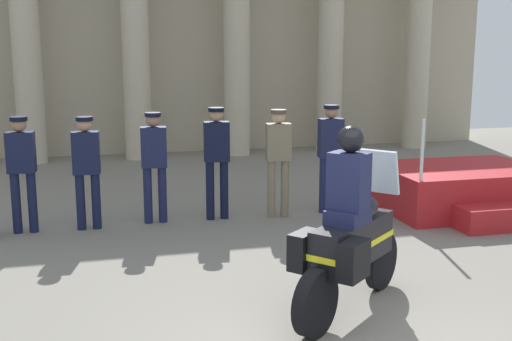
# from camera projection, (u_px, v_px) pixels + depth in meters

# --- Properties ---
(colonnade_backdrop) EXTENTS (16.31, 1.48, 5.87)m
(colonnade_backdrop) POSITION_uv_depth(u_px,v_px,m) (183.00, 24.00, 15.60)
(colonnade_backdrop) COLOR #B6AB91
(colonnade_backdrop) RESTS_ON ground_plane
(reviewing_stand) EXTENTS (2.52, 2.33, 1.61)m
(reviewing_stand) POSITION_uv_depth(u_px,v_px,m) (463.00, 190.00, 10.44)
(reviewing_stand) COLOR #B21E23
(reviewing_stand) RESTS_ON ground_plane
(officer_in_row_0) EXTENTS (0.40, 0.25, 1.67)m
(officer_in_row_0) POSITION_uv_depth(u_px,v_px,m) (22.00, 165.00, 9.09)
(officer_in_row_0) COLOR #141938
(officer_in_row_0) RESTS_ON ground_plane
(officer_in_row_1) EXTENTS (0.40, 0.25, 1.65)m
(officer_in_row_1) POSITION_uv_depth(u_px,v_px,m) (87.00, 164.00, 9.27)
(officer_in_row_1) COLOR #141938
(officer_in_row_1) RESTS_ON ground_plane
(officer_in_row_2) EXTENTS (0.40, 0.25, 1.68)m
(officer_in_row_2) POSITION_uv_depth(u_px,v_px,m) (154.00, 158.00, 9.62)
(officer_in_row_2) COLOR #191E42
(officer_in_row_2) RESTS_ON ground_plane
(officer_in_row_3) EXTENTS (0.40, 0.25, 1.73)m
(officer_in_row_3) POSITION_uv_depth(u_px,v_px,m) (217.00, 154.00, 9.81)
(officer_in_row_3) COLOR black
(officer_in_row_3) RESTS_ON ground_plane
(officer_in_row_4) EXTENTS (0.40, 0.25, 1.69)m
(officer_in_row_4) POSITION_uv_depth(u_px,v_px,m) (278.00, 154.00, 9.96)
(officer_in_row_4) COLOR #7A7056
(officer_in_row_4) RESTS_ON ground_plane
(officer_in_row_5) EXTENTS (0.40, 0.25, 1.73)m
(officer_in_row_5) POSITION_uv_depth(u_px,v_px,m) (331.00, 149.00, 10.23)
(officer_in_row_5) COLOR #191E42
(officer_in_row_5) RESTS_ON ground_plane
(motorcycle_with_rider) EXTENTS (1.66, 1.45, 1.90)m
(motorcycle_with_rider) POSITION_uv_depth(u_px,v_px,m) (349.00, 236.00, 6.35)
(motorcycle_with_rider) COLOR black
(motorcycle_with_rider) RESTS_ON ground_plane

